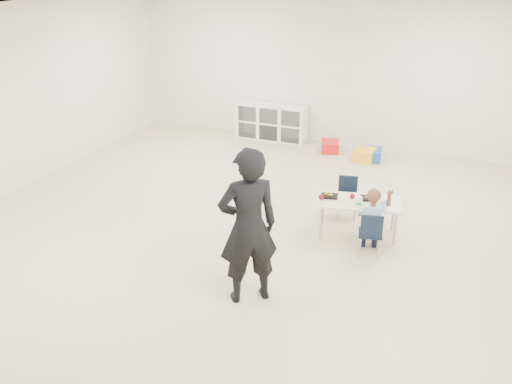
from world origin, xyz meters
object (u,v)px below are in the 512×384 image
at_px(chair_near, 370,233).
at_px(child, 372,220).
at_px(table, 358,217).
at_px(cubby_shelf, 272,122).
at_px(adult, 248,227).

distance_m(chair_near, child, 0.17).
bearing_deg(table, cubby_shelf, 114.02).
height_order(table, cubby_shelf, cubby_shelf).
xyz_separation_m(chair_near, child, (0.00, 0.00, 0.17)).
relative_size(cubby_shelf, adult, 0.81).
distance_m(table, chair_near, 0.51).
height_order(cubby_shelf, adult, adult).
xyz_separation_m(child, adult, (-1.03, -1.43, 0.40)).
distance_m(table, adult, 2.12).
bearing_deg(chair_near, adult, -137.92).
relative_size(child, cubby_shelf, 0.66).
bearing_deg(child, table, 107.18).
bearing_deg(table, adult, -124.78).
distance_m(child, cubby_shelf, 4.66).
xyz_separation_m(table, chair_near, (0.25, -0.44, 0.04)).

